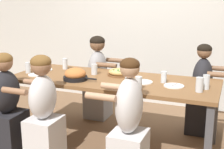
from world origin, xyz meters
name	(u,v)px	position (x,y,z in m)	size (l,w,h in m)	color
ground_plane	(112,141)	(0.00, 0.00, 0.00)	(18.00, 18.00, 0.00)	brown
restaurant_back_panel	(150,2)	(0.00, 1.58, 1.60)	(10.00, 0.06, 3.20)	silver
dining_table	(112,85)	(0.00, 0.00, 0.69)	(2.37, 0.88, 0.77)	brown
pizza_board_main	(120,73)	(0.02, 0.19, 0.80)	(0.29, 0.29, 0.06)	brown
skillet_bowl	(75,75)	(-0.36, -0.20, 0.82)	(0.40, 0.27, 0.14)	black
empty_plate_a	(142,82)	(0.37, -0.03, 0.77)	(0.22, 0.22, 0.02)	white
empty_plate_b	(43,70)	(-0.97, 0.07, 0.77)	(0.23, 0.23, 0.02)	white
empty_plate_c	(36,75)	(-0.91, -0.18, 0.77)	(0.18, 0.18, 0.02)	white
empty_plate_d	(174,86)	(0.72, -0.05, 0.77)	(0.21, 0.21, 0.02)	white
drinking_glass_a	(139,84)	(0.40, -0.28, 0.82)	(0.07, 0.07, 0.13)	silver
drinking_glass_b	(65,64)	(-0.75, 0.24, 0.83)	(0.07, 0.07, 0.14)	silver
drinking_glass_c	(28,68)	(-1.06, -0.12, 0.83)	(0.06, 0.06, 0.13)	silver
drinking_glass_d	(199,85)	(0.98, -0.15, 0.83)	(0.07, 0.07, 0.15)	silver
drinking_glass_e	(94,69)	(-0.28, 0.12, 0.83)	(0.08, 0.08, 0.13)	silver
drinking_glass_f	(206,83)	(1.03, -0.03, 0.83)	(0.07, 0.07, 0.15)	silver
drinking_glass_g	(128,77)	(0.21, -0.07, 0.83)	(0.06, 0.06, 0.13)	silver
drinking_glass_h	(164,77)	(0.58, 0.05, 0.83)	(0.06, 0.06, 0.13)	silver
diner_near_midleft	(43,112)	(-0.50, -0.66, 0.52)	(0.51, 0.40, 1.12)	silver
diner_far_midleft	(98,80)	(-0.48, 0.66, 0.54)	(0.51, 0.40, 1.16)	#99999E
diner_far_right	(202,93)	(0.94, 0.66, 0.51)	(0.51, 0.40, 1.13)	#232328
diner_near_left	(7,108)	(-0.96, -0.66, 0.51)	(0.51, 0.40, 1.11)	#232328
diner_near_midright	(129,126)	(0.43, -0.66, 0.52)	(0.51, 0.40, 1.16)	silver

